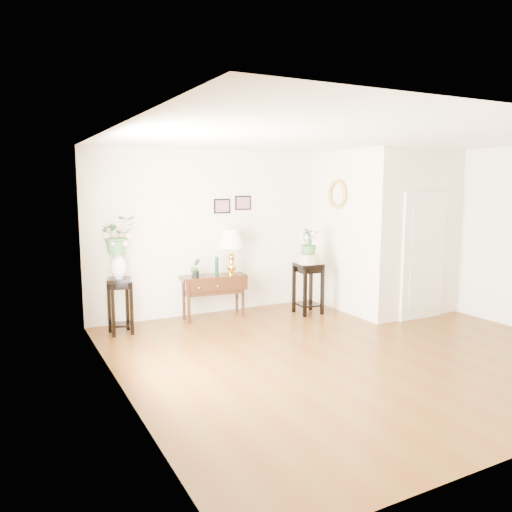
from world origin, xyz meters
TOP-DOWN VIEW (x-y plane):
  - floor at (0.00, 0.00)m, footprint 6.00×5.50m
  - ceiling at (0.00, 0.00)m, footprint 6.00×5.50m
  - wall_back at (0.00, 2.75)m, footprint 6.00×0.02m
  - wall_left at (-3.00, 0.00)m, footprint 0.02×5.50m
  - wall_right at (3.00, 0.00)m, footprint 0.02×5.50m
  - partition at (2.10, 1.77)m, footprint 1.80×1.95m
  - door at (2.10, 0.78)m, footprint 0.90×0.05m
  - art_print_left at (-0.65, 2.73)m, footprint 0.30×0.02m
  - art_print_right at (-0.25, 2.73)m, footprint 0.30×0.02m
  - wall_ornament at (1.16, 1.90)m, footprint 0.07×0.51m
  - console_table at (-0.97, 2.39)m, footprint 1.12×0.48m
  - table_lamp at (-0.64, 2.39)m, footprint 0.52×0.52m
  - green_vase at (-0.91, 2.39)m, footprint 0.08×0.08m
  - potted_plant at (-1.29, 2.39)m, footprint 0.17×0.15m
  - plant_stand_a at (-2.55, 2.21)m, footprint 0.41×0.41m
  - porcelain_vase at (-2.55, 2.21)m, footprint 0.24×0.24m
  - lily_arrangement at (-2.55, 2.21)m, footprint 0.58×0.52m
  - plant_stand_b at (0.59, 1.90)m, footprint 0.45×0.45m
  - ceramic_bowl at (0.59, 1.90)m, footprint 0.48×0.48m
  - narcissus at (0.59, 1.90)m, footprint 0.35×0.35m

SIDE VIEW (x-z plane):
  - floor at x=0.00m, z-range -0.01..0.01m
  - console_table at x=-0.97m, z-range 0.00..0.72m
  - plant_stand_a at x=-2.55m, z-range 0.00..0.85m
  - plant_stand_b at x=0.59m, z-range 0.00..0.88m
  - potted_plant at x=-1.29m, z-range 0.72..1.02m
  - green_vase at x=-0.91m, z-range 0.74..1.05m
  - ceramic_bowl at x=0.59m, z-range 0.87..1.04m
  - door at x=2.10m, z-range 0.00..2.10m
  - porcelain_vase at x=-2.55m, z-range 0.87..1.28m
  - table_lamp at x=-0.64m, z-range 0.69..1.46m
  - narcissus at x=0.59m, z-range 1.00..1.47m
  - wall_back at x=0.00m, z-range 0.00..2.80m
  - wall_left at x=-3.00m, z-range 0.00..2.80m
  - wall_right at x=3.00m, z-range 0.00..2.80m
  - partition at x=2.10m, z-range 0.00..2.80m
  - lily_arrangement at x=-2.55m, z-range 1.25..1.81m
  - art_print_left at x=-0.65m, z-range 1.73..1.98m
  - art_print_right at x=-0.25m, z-range 1.77..2.02m
  - wall_ornament at x=1.16m, z-range 1.79..2.30m
  - ceiling at x=0.00m, z-range 2.79..2.81m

